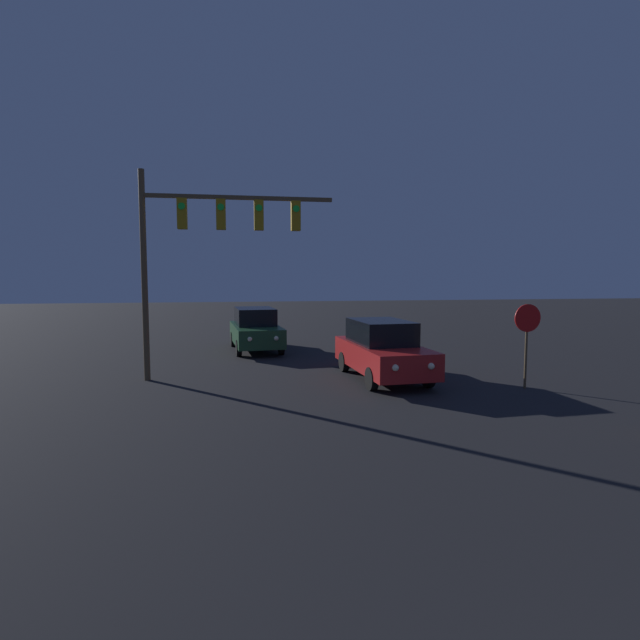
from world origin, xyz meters
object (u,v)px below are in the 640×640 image
stop_sign (527,329)px  traffic_signal_mast (207,234)px  car_near (382,349)px  car_far (255,329)px

stop_sign → traffic_signal_mast: bearing=161.4°
car_near → car_far: bearing=-64.5°
car_near → traffic_signal_mast: bearing=-13.7°
traffic_signal_mast → stop_sign: size_ratio=2.64×
car_far → stop_sign: bearing=125.4°
car_far → car_near: bearing=114.3°
car_near → car_far: 7.37m
traffic_signal_mast → stop_sign: traffic_signal_mast is taller
car_near → traffic_signal_mast: 6.33m
car_near → traffic_signal_mast: size_ratio=0.75×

